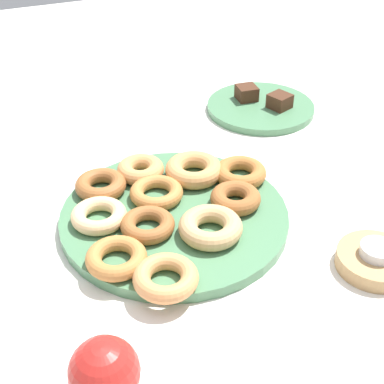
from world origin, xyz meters
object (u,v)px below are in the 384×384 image
(donut_2, at_px, (101,185))
(donut_8, at_px, (148,225))
(donut_6, at_px, (156,193))
(candle_holder, at_px, (375,261))
(donut_0, at_px, (166,278))
(donut_9, at_px, (99,216))
(cake_plate, at_px, (260,107))
(donut_3, at_px, (141,170))
(donut_10, at_px, (235,198))
(brownie_far, at_px, (280,101))
(tealight, at_px, (378,250))
(donut_7, at_px, (240,173))
(donut_1, at_px, (116,258))
(apple, at_px, (104,372))
(brownie_near, at_px, (247,93))
(donut_plate, at_px, (174,216))
(donut_5, at_px, (194,170))
(donut_4, at_px, (211,227))

(donut_2, height_order, donut_8, donut_2)
(donut_6, height_order, candle_holder, donut_6)
(donut_0, distance_m, donut_9, 0.17)
(cake_plate, height_order, candle_holder, candle_holder)
(donut_6, relative_size, donut_9, 1.02)
(donut_3, xyz_separation_m, donut_10, (0.13, 0.11, -0.00))
(brownie_far, bearing_deg, tealight, -13.36)
(brownie_far, bearing_deg, candle_holder, -13.36)
(donut_8, bearing_deg, donut_7, 110.71)
(donut_1, bearing_deg, tealight, 69.60)
(cake_plate, bearing_deg, donut_2, -64.87)
(donut_8, bearing_deg, brownie_far, 126.24)
(donut_3, distance_m, donut_6, 0.07)
(donut_8, xyz_separation_m, apple, (0.23, -0.13, 0.01))
(donut_3, xyz_separation_m, brownie_near, (-0.20, 0.30, -0.00))
(apple, bearing_deg, donut_6, 151.23)
(donut_10, bearing_deg, candle_holder, 34.33)
(donut_8, distance_m, cake_plate, 0.48)
(donut_0, distance_m, brownie_far, 0.57)
(donut_plate, height_order, donut_7, donut_7)
(donut_5, distance_m, apple, 0.42)
(tealight, bearing_deg, donut_8, -122.89)
(donut_5, xyz_separation_m, donut_6, (0.03, -0.08, -0.00))
(donut_3, bearing_deg, candle_holder, 36.70)
(donut_7, relative_size, cake_plate, 0.39)
(donut_5, height_order, tealight, donut_5)
(donut_10, height_order, candle_holder, donut_10)
(donut_1, bearing_deg, brownie_far, 126.73)
(donut_2, height_order, donut_10, same)
(apple, bearing_deg, brownie_far, 135.13)
(donut_2, distance_m, brownie_near, 0.44)
(donut_3, xyz_separation_m, donut_8, (0.14, -0.04, -0.00))
(donut_4, relative_size, tealight, 1.92)
(donut_4, distance_m, donut_8, 0.09)
(donut_4, relative_size, brownie_far, 2.31)
(donut_6, height_order, donut_7, donut_7)
(cake_plate, relative_size, candle_holder, 2.05)
(donut_7, bearing_deg, brownie_near, 150.92)
(donut_5, xyz_separation_m, tealight, (0.29, 0.16, -0.00))
(donut_7, height_order, donut_10, same)
(donut_2, distance_m, candle_holder, 0.44)
(donut_9, bearing_deg, donut_4, 56.94)
(tealight, bearing_deg, donut_1, -110.40)
(donut_7, xyz_separation_m, donut_8, (0.07, -0.19, -0.00))
(donut_4, distance_m, donut_5, 0.15)
(donut_plate, height_order, donut_4, donut_4)
(donut_0, relative_size, tealight, 1.78)
(cake_plate, relative_size, apple, 2.85)
(donut_2, relative_size, donut_4, 0.88)
(donut_5, bearing_deg, donut_1, -48.91)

